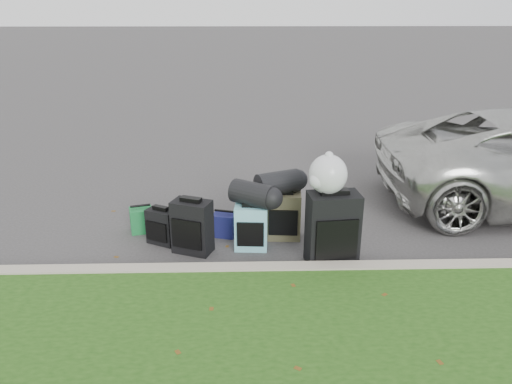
{
  "coord_description": "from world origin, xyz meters",
  "views": [
    {
      "loc": [
        -0.26,
        -5.78,
        2.83
      ],
      "look_at": [
        -0.1,
        0.2,
        0.55
      ],
      "focal_mm": 35.0,
      "sensor_mm": 36.0,
      "label": 1
    }
  ],
  "objects_px": {
    "suitcase_olive": "(283,216)",
    "suitcase_teal": "(251,228)",
    "tote_navy": "(225,225)",
    "tote_green": "(142,220)",
    "suitcase_large_black_right": "(332,229)",
    "suitcase_small_black": "(162,227)",
    "suitcase_large_black_left": "(192,227)"
  },
  "relations": [
    {
      "from": "tote_green",
      "to": "tote_navy",
      "type": "relative_size",
      "value": 1.07
    },
    {
      "from": "suitcase_large_black_right",
      "to": "tote_green",
      "type": "xyz_separation_m",
      "value": [
        -2.34,
        0.92,
        -0.27
      ]
    },
    {
      "from": "suitcase_small_black",
      "to": "suitcase_large_black_left",
      "type": "xyz_separation_m",
      "value": [
        0.4,
        -0.24,
        0.1
      ]
    },
    {
      "from": "suitcase_olive",
      "to": "suitcase_teal",
      "type": "height_order",
      "value": "suitcase_olive"
    },
    {
      "from": "suitcase_olive",
      "to": "tote_navy",
      "type": "xyz_separation_m",
      "value": [
        -0.75,
        0.08,
        -0.15
      ]
    },
    {
      "from": "suitcase_olive",
      "to": "suitcase_teal",
      "type": "relative_size",
      "value": 1.08
    },
    {
      "from": "suitcase_olive",
      "to": "suitcase_large_black_right",
      "type": "height_order",
      "value": "suitcase_large_black_right"
    },
    {
      "from": "tote_navy",
      "to": "suitcase_large_black_right",
      "type": "bearing_deg",
      "value": -15.55
    },
    {
      "from": "tote_green",
      "to": "suitcase_teal",
      "type": "bearing_deg",
      "value": -36.25
    },
    {
      "from": "suitcase_large_black_left",
      "to": "suitcase_large_black_right",
      "type": "xyz_separation_m",
      "value": [
        1.62,
        -0.33,
        0.1
      ]
    },
    {
      "from": "suitcase_olive",
      "to": "suitcase_large_black_right",
      "type": "distance_m",
      "value": 0.86
    },
    {
      "from": "suitcase_large_black_left",
      "to": "suitcase_teal",
      "type": "relative_size",
      "value": 1.17
    },
    {
      "from": "suitcase_small_black",
      "to": "suitcase_olive",
      "type": "relative_size",
      "value": 0.74
    },
    {
      "from": "tote_navy",
      "to": "suitcase_olive",
      "type": "bearing_deg",
      "value": 9.88
    },
    {
      "from": "suitcase_small_black",
      "to": "suitcase_large_black_right",
      "type": "distance_m",
      "value": 2.11
    },
    {
      "from": "suitcase_small_black",
      "to": "tote_navy",
      "type": "distance_m",
      "value": 0.8
    },
    {
      "from": "suitcase_teal",
      "to": "tote_green",
      "type": "height_order",
      "value": "suitcase_teal"
    },
    {
      "from": "tote_green",
      "to": "suitcase_large_black_left",
      "type": "bearing_deg",
      "value": -54.77
    },
    {
      "from": "suitcase_teal",
      "to": "tote_green",
      "type": "distance_m",
      "value": 1.53
    },
    {
      "from": "suitcase_olive",
      "to": "suitcase_large_black_right",
      "type": "xyz_separation_m",
      "value": [
        0.5,
        -0.68,
        0.13
      ]
    },
    {
      "from": "suitcase_large_black_right",
      "to": "tote_navy",
      "type": "relative_size",
      "value": 2.84
    },
    {
      "from": "suitcase_large_black_left",
      "to": "tote_green",
      "type": "distance_m",
      "value": 0.95
    },
    {
      "from": "suitcase_small_black",
      "to": "suitcase_large_black_left",
      "type": "relative_size",
      "value": 0.69
    },
    {
      "from": "suitcase_large_black_right",
      "to": "tote_navy",
      "type": "bearing_deg",
      "value": 142.87
    },
    {
      "from": "suitcase_small_black",
      "to": "tote_navy",
      "type": "xyz_separation_m",
      "value": [
        0.77,
        0.2,
        -0.07
      ]
    },
    {
      "from": "tote_navy",
      "to": "tote_green",
      "type": "bearing_deg",
      "value": -172.3
    },
    {
      "from": "suitcase_large_black_right",
      "to": "tote_green",
      "type": "height_order",
      "value": "suitcase_large_black_right"
    },
    {
      "from": "suitcase_teal",
      "to": "suitcase_large_black_right",
      "type": "height_order",
      "value": "suitcase_large_black_right"
    },
    {
      "from": "tote_green",
      "to": "tote_navy",
      "type": "distance_m",
      "value": 1.1
    },
    {
      "from": "suitcase_small_black",
      "to": "tote_navy",
      "type": "height_order",
      "value": "suitcase_small_black"
    },
    {
      "from": "suitcase_large_black_right",
      "to": "tote_green",
      "type": "relative_size",
      "value": 2.65
    },
    {
      "from": "suitcase_teal",
      "to": "tote_green",
      "type": "relative_size",
      "value": 1.72
    }
  ]
}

